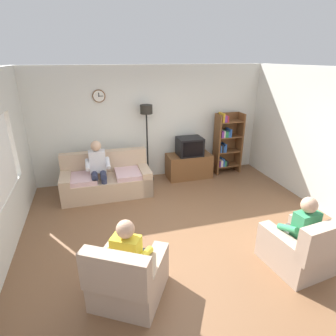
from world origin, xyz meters
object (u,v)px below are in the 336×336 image
object	(u,v)px
tv	(190,146)
armchair_near_bookshelf	(300,249)
armchair_near_window	(128,278)
person_on_couch	(98,167)
bookshelf	(226,143)
floor_lamp	(147,122)
person_in_left_armchair	(130,253)
couch	(107,180)
tv_stand	(189,166)
person_in_right_armchair	(299,227)

from	to	relation	value
tv	armchair_near_bookshelf	distance (m)	3.55
armchair_near_window	person_on_couch	size ratio (longest dim) A/B	0.94
bookshelf	floor_lamp	size ratio (longest dim) A/B	0.86
bookshelf	person_on_couch	world-z (taller)	bookshelf
armchair_near_window	person_in_left_armchair	distance (m)	0.33
bookshelf	person_on_couch	size ratio (longest dim) A/B	1.28
couch	tv_stand	world-z (taller)	couch
person_on_couch	person_in_right_armchair	xyz separation A→B (m)	(2.63, -2.94, -0.09)
couch	tv_stand	xyz separation A→B (m)	(2.07, 0.37, -0.01)
tv	person_in_left_armchair	distance (m)	3.85
armchair_near_bookshelf	person_in_right_armchair	distance (m)	0.33
person_on_couch	armchair_near_bookshelf	bearing A→B (deg)	-48.89
tv_stand	floor_lamp	distance (m)	1.55
couch	tv_stand	distance (m)	2.10
tv_stand	floor_lamp	xyz separation A→B (m)	(-1.03, 0.10, 1.15)
person_in_left_armchair	bookshelf	bearing A→B (deg)	48.34
couch	tv	xyz separation A→B (m)	(2.07, 0.35, 0.50)
armchair_near_window	person_in_right_armchair	bearing A→B (deg)	-0.75
tv	armchair_near_bookshelf	bearing A→B (deg)	-83.10
person_in_left_armchair	armchair_near_bookshelf	bearing A→B (deg)	-4.68
armchair_near_bookshelf	person_in_left_armchair	xyz separation A→B (m)	(-2.41, 0.20, 0.32)
armchair_near_bookshelf	couch	bearing A→B (deg)	128.41
floor_lamp	person_in_left_armchair	xyz separation A→B (m)	(-0.95, -3.41, -0.85)
bookshelf	tv	bearing A→B (deg)	-174.62
person_in_left_armchair	armchair_near_window	bearing A→B (deg)	-120.92
tv_stand	person_in_left_armchair	distance (m)	3.88
couch	tv_stand	size ratio (longest dim) A/B	1.73
couch	tv	size ratio (longest dim) A/B	3.17
couch	person_in_left_armchair	world-z (taller)	person_in_left_armchair
tv	floor_lamp	size ratio (longest dim) A/B	0.32
floor_lamp	bookshelf	bearing A→B (deg)	-0.74
person_in_left_armchair	tv	bearing A→B (deg)	58.90
couch	floor_lamp	size ratio (longest dim) A/B	1.03
tv	person_in_right_armchair	xyz separation A→B (m)	(0.41, -3.40, -0.21)
couch	person_in_right_armchair	size ratio (longest dim) A/B	1.70
tv	tv_stand	bearing A→B (deg)	90.00
floor_lamp	person_on_couch	size ratio (longest dim) A/B	1.49
bookshelf	person_on_couch	xyz separation A→B (m)	(-3.25, -0.55, -0.10)
tv	floor_lamp	distance (m)	1.22
person_in_right_armchair	floor_lamp	bearing A→B (deg)	112.26
tv	person_in_left_armchair	size ratio (longest dim) A/B	0.54
floor_lamp	armchair_near_bookshelf	world-z (taller)	floor_lamp
armchair_near_bookshelf	person_in_right_armchair	bearing A→B (deg)	96.85
couch	tv_stand	bearing A→B (deg)	10.18
couch	floor_lamp	bearing A→B (deg)	24.39
armchair_near_bookshelf	person_on_couch	world-z (taller)	person_on_couch
tv	person_in_right_armchair	size ratio (longest dim) A/B	0.54
armchair_near_bookshelf	person_in_left_armchair	size ratio (longest dim) A/B	0.87
person_on_couch	tv	bearing A→B (deg)	11.62
couch	person_on_couch	size ratio (longest dim) A/B	1.53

